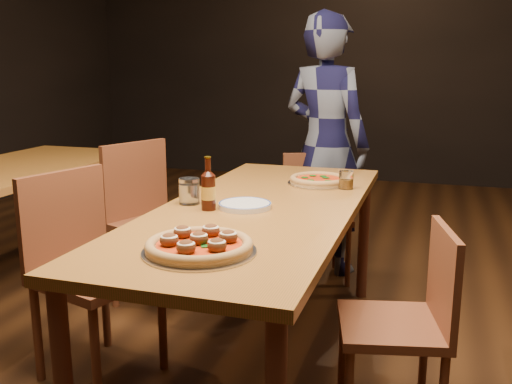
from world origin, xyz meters
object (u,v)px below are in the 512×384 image
(table_main, at_px, (260,222))
(chair_main_e, at_px, (391,324))
(chair_main_sw, at_px, (161,223))
(beer_bottle, at_px, (208,191))
(diner, at_px, (326,145))
(pizza_margherita, at_px, (319,180))
(pizza_meatball, at_px, (199,245))
(water_glass, at_px, (189,191))
(chair_main_nw, at_px, (98,274))
(plate_stack, at_px, (245,205))
(amber_glass, at_px, (346,180))
(chair_end, at_px, (317,216))

(table_main, relative_size, chair_main_e, 2.47)
(chair_main_sw, bearing_deg, chair_main_e, -98.06)
(beer_bottle, xyz_separation_m, diner, (0.20, 1.50, 0.01))
(chair_main_e, xyz_separation_m, pizza_margherita, (-0.44, 0.79, 0.36))
(pizza_meatball, relative_size, beer_bottle, 1.69)
(water_glass, bearing_deg, diner, 77.18)
(water_glass, bearing_deg, chair_main_nw, -146.06)
(chair_main_nw, distance_m, pizza_meatball, 0.80)
(table_main, distance_m, chair_main_e, 0.70)
(plate_stack, bearing_deg, chair_main_e, -17.50)
(chair_main_sw, height_order, plate_stack, chair_main_sw)
(water_glass, relative_size, amber_glass, 1.28)
(chair_main_e, bearing_deg, chair_end, -170.79)
(chair_main_e, height_order, chair_end, chair_end)
(chair_main_nw, relative_size, pizza_meatball, 2.53)
(beer_bottle, bearing_deg, table_main, 36.78)
(plate_stack, height_order, diner, diner)
(chair_end, relative_size, amber_glass, 9.36)
(plate_stack, relative_size, water_glass, 1.99)
(chair_main_nw, height_order, chair_main_sw, chair_main_sw)
(table_main, height_order, pizza_meatball, pizza_meatball)
(chair_end, relative_size, pizza_meatball, 2.22)
(table_main, relative_size, beer_bottle, 9.13)
(table_main, xyz_separation_m, pizza_margherita, (0.15, 0.53, 0.09))
(amber_glass, height_order, diner, diner)
(table_main, bearing_deg, chair_main_sw, 146.46)
(table_main, relative_size, chair_main_sw, 2.08)
(chair_main_sw, bearing_deg, plate_stack, -107.22)
(table_main, xyz_separation_m, plate_stack, (-0.05, -0.06, 0.08))
(chair_main_sw, height_order, chair_end, chair_main_sw)
(pizza_margherita, bearing_deg, plate_stack, -108.54)
(chair_end, bearing_deg, pizza_meatball, -114.23)
(pizza_meatball, bearing_deg, chair_end, 89.46)
(diner, bearing_deg, amber_glass, 128.09)
(chair_main_e, height_order, pizza_margherita, chair_main_e)
(chair_end, xyz_separation_m, pizza_meatball, (-0.02, -1.81, 0.36))
(plate_stack, bearing_deg, pizza_margherita, 71.46)
(pizza_meatball, xyz_separation_m, beer_bottle, (-0.18, 0.52, 0.05))
(chair_main_e, relative_size, amber_glass, 9.22)
(chair_main_sw, height_order, pizza_meatball, chair_main_sw)
(beer_bottle, relative_size, water_glass, 1.95)
(table_main, xyz_separation_m, pizza_meatball, (0.00, -0.66, 0.10))
(table_main, height_order, chair_main_e, chair_main_e)
(water_glass, bearing_deg, chair_main_sw, 128.01)
(pizza_meatball, bearing_deg, water_glass, 116.84)
(chair_main_e, bearing_deg, diner, -173.52)
(chair_main_sw, bearing_deg, pizza_meatball, -126.29)
(chair_main_e, height_order, amber_glass, amber_glass)
(chair_main_nw, relative_size, chair_main_e, 1.15)
(plate_stack, xyz_separation_m, water_glass, (-0.25, -0.00, 0.05))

